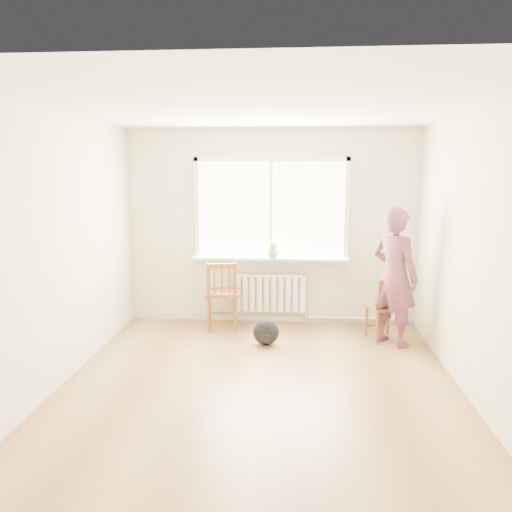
% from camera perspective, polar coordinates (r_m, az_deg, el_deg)
% --- Properties ---
extents(floor, '(4.50, 4.50, 0.00)m').
position_cam_1_polar(floor, '(5.12, 0.35, -14.95)').
color(floor, olive).
rests_on(floor, ground).
extents(ceiling, '(4.50, 4.50, 0.00)m').
position_cam_1_polar(ceiling, '(4.67, 0.39, 16.62)').
color(ceiling, white).
rests_on(ceiling, back_wall).
extents(back_wall, '(4.00, 0.01, 2.70)m').
position_cam_1_polar(back_wall, '(6.94, 1.74, 3.31)').
color(back_wall, beige).
rests_on(back_wall, ground).
extents(window, '(2.12, 0.05, 1.42)m').
position_cam_1_polar(window, '(6.88, 1.74, 5.87)').
color(window, white).
rests_on(window, back_wall).
extents(windowsill, '(2.15, 0.22, 0.04)m').
position_cam_1_polar(windowsill, '(6.89, 1.67, -0.27)').
color(windowsill, white).
rests_on(windowsill, back_wall).
extents(radiator, '(1.00, 0.12, 0.55)m').
position_cam_1_polar(radiator, '(7.01, 1.66, -4.19)').
color(radiator, white).
rests_on(radiator, back_wall).
extents(heating_pipe, '(1.40, 0.04, 0.04)m').
position_cam_1_polar(heating_pipe, '(7.19, 11.73, -7.01)').
color(heating_pipe, silver).
rests_on(heating_pipe, back_wall).
extents(baseboard, '(4.00, 0.03, 0.08)m').
position_cam_1_polar(baseboard, '(7.19, 1.67, -7.12)').
color(baseboard, beige).
rests_on(baseboard, ground).
extents(chair_left, '(0.52, 0.50, 0.93)m').
position_cam_1_polar(chair_left, '(6.76, -3.90, -4.49)').
color(chair_left, brown).
rests_on(chair_left, floor).
extents(chair_right, '(0.50, 0.49, 0.81)m').
position_cam_1_polar(chair_right, '(6.52, 14.56, -5.88)').
color(chair_right, brown).
rests_on(chair_right, floor).
extents(person, '(0.73, 0.73, 1.71)m').
position_cam_1_polar(person, '(6.31, 15.54, -2.30)').
color(person, '#D0457B').
rests_on(person, floor).
extents(cat, '(0.20, 0.40, 0.27)m').
position_cam_1_polar(cat, '(6.78, 1.95, 0.67)').
color(cat, beige).
rests_on(cat, windowsill).
extents(backpack, '(0.37, 0.31, 0.32)m').
position_cam_1_polar(backpack, '(6.23, 1.16, -8.70)').
color(backpack, black).
rests_on(backpack, floor).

